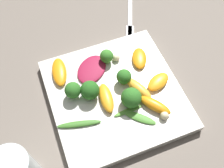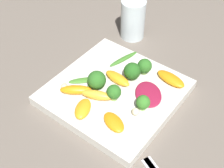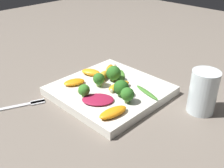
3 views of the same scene
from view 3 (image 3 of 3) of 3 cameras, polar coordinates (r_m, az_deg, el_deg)
The scene contains 22 objects.
ground_plane at distance 0.75m, azimuth -0.43°, elevation -2.23°, with size 2.40×2.40×0.00m, color #6B6056.
plate at distance 0.75m, azimuth -0.43°, elevation -1.45°, with size 0.28×0.28×0.02m.
drinking_glass at distance 0.69m, azimuth 19.20°, elevation -1.63°, with size 0.07×0.07×0.11m.
fork at distance 0.74m, azimuth -19.39°, elevation -4.36°, with size 0.16×0.08×0.01m.
radicchio_leaf_0 at distance 0.68m, azimuth -3.09°, elevation -3.38°, with size 0.10×0.10×0.01m.
orange_segment_0 at distance 0.81m, azimuth -4.62°, elevation 2.59°, with size 0.05×0.07×0.02m.
orange_segment_1 at distance 0.76m, azimuth -8.24°, elevation 0.41°, with size 0.07×0.05×0.01m.
orange_segment_2 at distance 0.78m, azimuth -2.25°, elevation 1.62°, with size 0.07×0.05×0.02m.
orange_segment_3 at distance 0.82m, azimuth -0.48°, elevation 3.08°, with size 0.07×0.06×0.02m.
orange_segment_4 at distance 0.73m, azimuth 1.53°, elevation -0.41°, with size 0.07×0.03×0.02m.
orange_segment_5 at distance 0.62m, azimuth 0.24°, elevation -6.17°, with size 0.08×0.04×0.02m.
broccoli_floret_0 at distance 0.77m, azimuth 0.35°, elevation 2.36°, with size 0.04×0.04×0.05m.
broccoli_floret_1 at distance 0.74m, azimuth -2.89°, elevation 1.07°, with size 0.03×0.03×0.04m.
broccoli_floret_2 at distance 0.66m, azimuth 3.35°, elevation -2.28°, with size 0.04×0.04×0.04m.
broccoli_floret_3 at distance 0.69m, azimuth -6.10°, elevation -1.38°, with size 0.03×0.03×0.04m.
broccoli_floret_4 at distance 0.69m, azimuth 2.01°, elevation -0.82°, with size 0.04×0.04×0.04m.
arugula_sprig_0 at distance 0.78m, azimuth 1.88°, elevation 1.07°, with size 0.01×0.06×0.00m.
arugula_sprig_1 at distance 0.71m, azimuth 7.60°, elevation -1.82°, with size 0.03×0.09×0.01m.
arugula_sprig_2 at distance 0.80m, azimuth 2.11°, elevation 2.02°, with size 0.06×0.06×0.01m.
macadamia_nut_0 at distance 0.71m, azimuth -7.04°, elevation -1.41°, with size 0.02×0.02×0.02m.
macadamia_nut_1 at distance 0.84m, azimuth 0.44°, elevation 3.78°, with size 0.02×0.02×0.02m.
macadamia_nut_2 at distance 0.71m, azimuth -0.11°, elevation -1.37°, with size 0.01×0.01×0.01m.
Camera 3 is at (0.46, 0.46, 0.39)m, focal length 42.00 mm.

